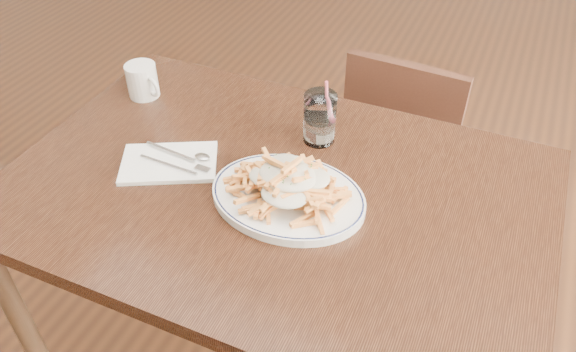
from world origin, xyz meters
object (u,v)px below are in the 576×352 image
at_px(chair_far, 403,143).
at_px(loaded_fries, 288,180).
at_px(fries_plate, 288,197).
at_px(coffee_mug, 143,81).
at_px(table, 275,210).
at_px(water_glass, 320,121).

relative_size(chair_far, loaded_fries, 2.77).
xyz_separation_m(fries_plate, coffee_mug, (-0.53, 0.23, 0.03)).
relative_size(fries_plate, coffee_mug, 3.22).
xyz_separation_m(table, fries_plate, (0.05, -0.03, 0.09)).
bearing_deg(table, chair_far, 77.05).
bearing_deg(table, water_glass, 81.80).
height_order(table, water_glass, water_glass).
distance_m(loaded_fries, coffee_mug, 0.58).
bearing_deg(coffee_mug, water_glass, 0.40).
distance_m(chair_far, coffee_mug, 0.87).
bearing_deg(loaded_fries, coffee_mug, 156.38).
height_order(chair_far, fries_plate, chair_far).
distance_m(water_glass, coffee_mug, 0.51).
xyz_separation_m(chair_far, loaded_fries, (-0.11, -0.71, 0.36)).
bearing_deg(table, coffee_mug, 157.77).
distance_m(fries_plate, water_glass, 0.24).
relative_size(fries_plate, water_glass, 2.12).
bearing_deg(chair_far, water_glass, -104.89).
relative_size(table, fries_plate, 3.29).
xyz_separation_m(table, loaded_fries, (0.05, -0.03, 0.14)).
bearing_deg(table, fries_plate, -35.76).
xyz_separation_m(loaded_fries, coffee_mug, (-0.53, 0.23, -0.01)).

